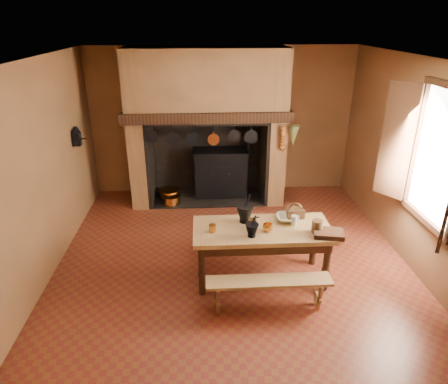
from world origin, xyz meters
The scene contains 28 objects.
floor centered at (0.00, 0.00, 0.00)m, with size 5.50×5.50×0.00m, color #5F2E16.
ceiling centered at (0.00, 0.00, 2.80)m, with size 5.50×5.50×0.00m, color silver.
back_wall centered at (0.00, 2.75, 1.40)m, with size 5.00×0.02×2.80m, color #8F5E39.
wall_left centered at (-2.50, 0.00, 1.40)m, with size 0.02×5.50×2.80m, color #8F5E39.
wall_right centered at (2.50, 0.00, 1.40)m, with size 0.02×5.50×2.80m, color #8F5E39.
wall_front centered at (0.00, -2.75, 1.40)m, with size 5.00×0.02×2.80m, color #8F5E39.
chimney_breast centered at (-0.30, 2.31, 1.81)m, with size 2.95×0.96×2.80m.
iron_range centered at (-0.04, 2.45, 0.48)m, with size 1.12×0.55×1.60m.
hearth_pans centered at (-1.05, 2.22, 0.09)m, with size 0.51×0.62×0.20m.
hanging_pans centered at (-0.34, 1.81, 1.36)m, with size 1.92×0.29×0.27m.
onion_string centered at (1.00, 1.79, 1.33)m, with size 0.12×0.10×0.46m, color #9D5D1D, non-canonical shape.
herb_bunch centered at (1.18, 1.79, 1.38)m, with size 0.20×0.20×0.35m, color #4F5628.
window centered at (2.35, -0.40, 1.70)m, with size 0.39×1.75×1.76m.
wall_coffee_mill centered at (-2.42, 1.55, 1.52)m, with size 0.23×0.16×0.31m.
work_table centered at (0.35, -0.35, 0.65)m, with size 1.78×0.79×0.77m.
bench_front centered at (0.35, -0.98, 0.31)m, with size 1.49×0.26×0.42m.
bench_back centered at (0.35, 0.30, 0.33)m, with size 1.55×0.27×0.44m.
mortar_large centered at (0.14, -0.17, 0.90)m, with size 0.24×0.24×0.40m.
mortar_small centered at (0.19, -0.56, 0.86)m, with size 0.17×0.17×0.29m.
coffee_grinder centered at (0.22, -0.35, 0.83)m, with size 0.15×0.11×0.17m.
brass_mug_a centered at (-0.30, -0.42, 0.82)m, with size 0.09×0.09×0.10m, color #BE782C.
brass_mug_b centered at (0.83, -0.12, 0.81)m, with size 0.07×0.07×0.08m, color #BE782C.
mixing_bowl centered at (0.71, -0.17, 0.81)m, with size 0.30×0.30×0.07m, color beige.
stoneware_crock centered at (1.01, -0.50, 0.85)m, with size 0.13×0.13×0.17m, color #51341E.
glass_jar centered at (0.76, -0.31, 0.84)m, with size 0.08×0.08×0.14m, color beige.
wicker_basket centered at (0.83, -0.08, 0.84)m, with size 0.24×0.18×0.22m.
wooden_tray centered at (1.14, -0.59, 0.80)m, with size 0.36×0.26×0.06m, color #321C10.
brass_cup centered at (0.40, -0.44, 0.82)m, with size 0.13×0.13×0.10m, color #BE782C.
Camera 1 is at (-0.41, -4.82, 3.26)m, focal length 32.00 mm.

